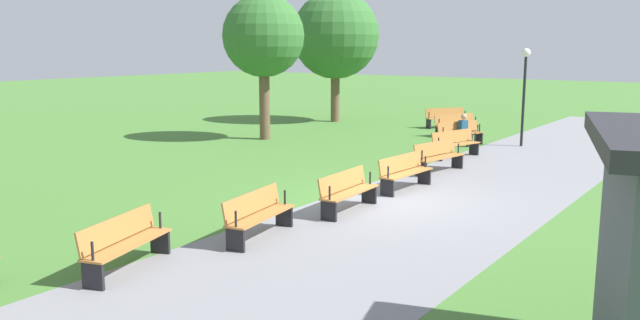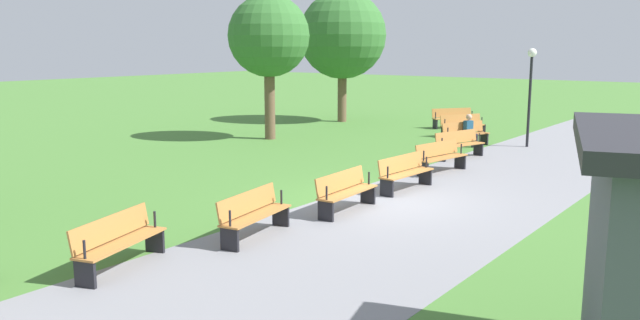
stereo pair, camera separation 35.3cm
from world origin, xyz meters
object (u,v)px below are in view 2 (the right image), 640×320
(bench_3, at_px, (459,144))
(tree_0, at_px, (269,37))
(bench_4, at_px, (440,156))
(bench_5, at_px, (405,172))
(lamp_post, at_px, (531,78))
(bench_2, at_px, (465,133))
(bench_6, at_px, (345,190))
(tree_2, at_px, (342,35))
(bench_8, at_px, (118,240))
(bench_7, at_px, (254,213))
(person_seated, at_px, (470,129))
(bench_1, at_px, (462,125))
(bench_0, at_px, (453,117))

(bench_3, xyz_separation_m, tree_0, (0.34, -7.96, 3.55))
(bench_4, xyz_separation_m, bench_5, (2.70, 0.31, 0.00))
(bench_4, relative_size, lamp_post, 0.56)
(bench_4, bearing_deg, bench_2, -153.67)
(bench_6, relative_size, tree_2, 0.32)
(bench_8, xyz_separation_m, tree_0, (-13.06, -7.96, 3.55))
(bench_5, bearing_deg, bench_7, 0.02)
(bench_6, bearing_deg, tree_0, -134.27)
(bench_7, bearing_deg, person_seated, 175.90)
(bench_2, bearing_deg, tree_2, -91.97)
(bench_2, bearing_deg, bench_1, -130.60)
(tree_2, bearing_deg, bench_4, 47.09)
(bench_4, xyz_separation_m, bench_7, (8.11, 0.00, 0.00))
(tree_0, xyz_separation_m, lamp_post, (-4.08, 8.99, -1.49))
(bench_2, relative_size, person_seated, 1.66)
(bench_0, height_order, person_seated, person_seated)
(lamp_post, bearing_deg, bench_6, -0.47)
(person_seated, bearing_deg, bench_6, 32.02)
(bench_1, xyz_separation_m, bench_5, (10.33, 3.04, 0.00))
(bench_0, relative_size, bench_3, 0.92)
(bench_2, height_order, person_seated, person_seated)
(lamp_post, bearing_deg, person_seated, -56.99)
(bench_5, relative_size, tree_0, 0.35)
(bench_7, distance_m, tree_2, 20.05)
(bench_1, xyz_separation_m, bench_7, (15.75, 2.73, 0.00))
(bench_0, height_order, bench_1, same)
(bench_1, height_order, bench_4, same)
(bench_0, relative_size, bench_7, 0.92)
(bench_3, relative_size, bench_4, 1.00)
(bench_3, height_order, bench_8, same)
(bench_3, height_order, bench_6, same)
(bench_0, relative_size, bench_2, 0.93)
(bench_0, height_order, bench_8, same)
(bench_2, xyz_separation_m, lamp_post, (-1.19, 1.94, 2.06))
(bench_2, height_order, bench_8, same)
(bench_2, height_order, bench_4, same)
(bench_4, distance_m, bench_6, 5.42)
(bench_1, xyz_separation_m, bench_2, (2.43, 1.20, 0.00))
(bench_2, xyz_separation_m, bench_3, (2.56, 0.92, 0.00))
(bench_3, relative_size, tree_2, 0.32)
(bench_1, height_order, bench_3, same)
(bench_1, xyz_separation_m, bench_4, (7.63, 2.73, 0.00))
(bench_8, height_order, tree_0, tree_0)
(bench_7, bearing_deg, lamp_post, 168.48)
(bench_7, bearing_deg, bench_2, 176.66)
(bench_6, height_order, bench_7, same)
(bench_0, relative_size, bench_1, 0.96)
(bench_1, relative_size, bench_5, 0.98)
(bench_8, relative_size, lamp_post, 0.56)
(bench_6, bearing_deg, person_seated, -174.40)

